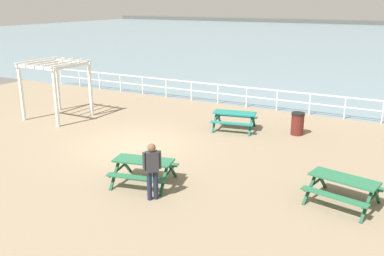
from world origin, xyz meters
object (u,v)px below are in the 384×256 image
(picnic_table_near_right, at_px, (343,184))
(litter_bin, at_px, (297,124))
(picnic_table_mid_centre, at_px, (144,165))
(visitor, at_px, (152,168))
(lattice_pergola, at_px, (55,76))
(picnic_table_near_left, at_px, (234,117))

(picnic_table_near_right, bearing_deg, litter_bin, 127.69)
(litter_bin, bearing_deg, picnic_table_mid_centre, -111.87)
(picnic_table_near_right, bearing_deg, visitor, -143.05)
(visitor, bearing_deg, picnic_table_mid_centre, 0.77)
(picnic_table_mid_centre, distance_m, lattice_pergola, 9.14)
(picnic_table_near_right, relative_size, lattice_pergola, 0.77)
(picnic_table_near_left, height_order, lattice_pergola, lattice_pergola)
(picnic_table_near_left, xyz_separation_m, lattice_pergola, (-8.16, -2.16, 1.41))
(picnic_table_near_right, height_order, visitor, visitor)
(lattice_pergola, xyz_separation_m, litter_bin, (10.76, 2.74, -1.52))
(visitor, bearing_deg, lattice_pergola, 13.47)
(picnic_table_mid_centre, relative_size, litter_bin, 2.19)
(picnic_table_near_right, xyz_separation_m, picnic_table_mid_centre, (-5.59, -1.45, 0.00))
(picnic_table_near_left, bearing_deg, picnic_table_mid_centre, -103.28)
(visitor, height_order, lattice_pergola, lattice_pergola)
(picnic_table_mid_centre, bearing_deg, litter_bin, 55.54)
(picnic_table_mid_centre, distance_m, visitor, 1.20)
(picnic_table_near_left, bearing_deg, picnic_table_near_right, -54.55)
(picnic_table_mid_centre, height_order, visitor, visitor)
(picnic_table_near_right, xyz_separation_m, visitor, (-4.75, -2.24, 0.36))
(litter_bin, bearing_deg, picnic_table_near_left, -167.45)
(lattice_pergola, height_order, litter_bin, lattice_pergola)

